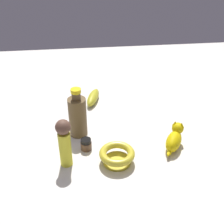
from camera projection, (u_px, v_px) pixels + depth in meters
The scene contains 7 objects.
ground at pixel (112, 128), 1.22m from camera, with size 2.00×2.00×0.00m, color silver.
cat_figurine at pixel (174, 139), 1.09m from camera, with size 0.13×0.10×0.09m.
person_figure_adult at pixel (64, 141), 0.98m from camera, with size 0.06×0.06×0.19m.
bowl at pixel (117, 155), 1.02m from camera, with size 0.13×0.13×0.05m.
banana at pixel (93, 97), 1.40m from camera, with size 0.16×0.04×0.04m, color gold.
bottle_tall at pixel (78, 116), 1.14m from camera, with size 0.07×0.07×0.21m.
nail_polish_jar at pixel (86, 144), 1.09m from camera, with size 0.04×0.04×0.05m.
Camera 1 is at (-0.99, 0.12, 0.70)m, focal length 46.44 mm.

